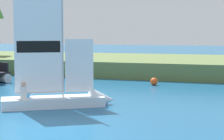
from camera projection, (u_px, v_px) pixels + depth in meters
name	position (u px, v px, depth m)	size (l,w,h in m)	color
ground_plane	(38.00, 132.00, 13.29)	(200.00, 200.00, 0.00)	#195684
shore_bank	(172.00, 65.00, 33.95)	(80.00, 13.23, 1.18)	#5B703D
sailboat	(70.00, 96.00, 18.07)	(4.81, 3.80, 5.71)	silver
channel_buoy	(154.00, 81.00, 25.41)	(0.47, 0.47, 0.47)	#E54C19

